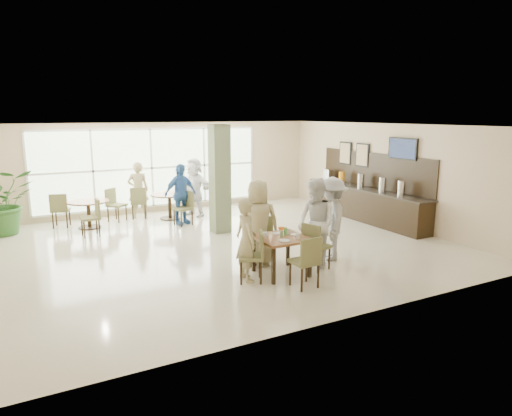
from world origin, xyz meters
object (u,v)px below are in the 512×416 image
buffet_counter (365,201)px  teen_standing (331,219)px  teen_left (247,240)px  teen_right (316,223)px  adult_a (180,194)px  round_table_left (88,207)px  adult_standing (138,190)px  main_table (281,242)px  potted_plant (3,202)px  teen_far (258,223)px  adult_b (194,187)px  round_table_right (170,200)px

buffet_counter → teen_standing: (-3.12, -2.52, 0.33)m
teen_left → teen_standing: 2.18m
teen_right → adult_a: (-1.26, 4.74, -0.04)m
round_table_left → teen_right: bearing=-56.6°
teen_standing → adult_standing: size_ratio=1.05×
main_table → adult_a: 4.87m
main_table → teen_standing: size_ratio=0.53×
adult_standing → teen_right: bearing=118.8°
potted_plant → teen_far: size_ratio=0.94×
main_table → teen_standing: teen_standing is taller
main_table → adult_standing: adult_standing is taller
round_table_left → teen_right: teen_right is taller
teen_standing → round_table_left: bearing=-110.4°
buffet_counter → adult_standing: size_ratio=2.80×
teen_left → main_table: bearing=-87.1°
adult_a → teen_right: bearing=-89.4°
teen_far → teen_standing: 1.60m
teen_right → adult_b: size_ratio=1.02×
buffet_counter → main_table: bearing=-147.9°
round_table_left → teen_left: size_ratio=0.71×
main_table → teen_standing: (1.43, 0.33, 0.23)m
adult_b → adult_standing: bearing=-130.9°
adult_a → adult_b: adult_b is taller
adult_a → adult_standing: (-0.86, 1.34, -0.01)m
main_table → adult_b: 5.74m
round_table_right → teen_right: (1.34, -5.54, 0.33)m
adult_standing → buffet_counter: bearing=159.7°
main_table → round_table_right: size_ratio=0.87×
round_table_left → teen_standing: bearing=-51.6°
main_table → round_table_right: bearing=94.7°
adult_a → potted_plant: bearing=151.8°
main_table → adult_a: size_ratio=0.55×
buffet_counter → teen_far: size_ratio=2.65×
main_table → adult_b: bearing=86.7°
round_table_left → teen_standing: 6.74m
round_table_left → potted_plant: potted_plant is taller
teen_standing → adult_a: (-1.82, 4.52, -0.03)m
main_table → teen_far: teen_far is taller
teen_far → teen_right: (0.99, -0.62, 0.01)m
round_table_left → adult_standing: 1.63m
main_table → adult_a: adult_a is taller
buffet_counter → potted_plant: 9.82m
teen_left → adult_b: 5.78m
teen_far → adult_standing: teen_far is taller
main_table → teen_right: bearing=7.5°
buffet_counter → adult_a: bearing=158.0°
round_table_right → potted_plant: (-4.31, 0.28, 0.27)m
round_table_left → teen_far: teen_far is taller
round_table_left → potted_plant: bearing=170.9°
teen_standing → adult_b: bearing=-137.3°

